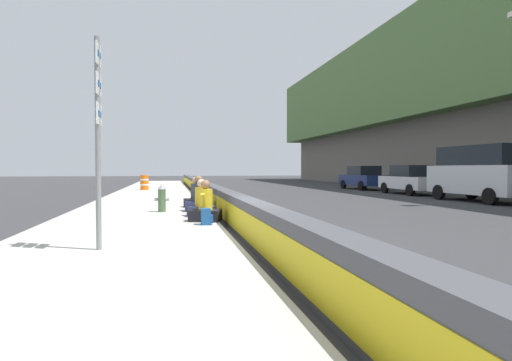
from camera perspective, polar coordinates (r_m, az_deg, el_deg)
The scene contains 14 objects.
ground_plane at distance 9.11m, azimuth -0.58°, elevation -8.00°, with size 160.00×160.00×0.00m, color #353538.
sidewalk_strip at distance 8.99m, azimuth -17.57°, elevation -7.75°, with size 80.00×4.40×0.14m, color #B5B2A8.
jersey_barrier at distance 9.05m, azimuth -0.60°, elevation -5.35°, with size 76.00×0.45×0.85m.
route_sign_post at distance 7.73m, azimuth -20.32°, elevation 6.80°, with size 0.44×0.09×3.60m.
fire_hydrant at distance 13.93m, azimuth -12.46°, elevation -2.26°, with size 0.26×0.46×0.88m.
seated_person_foreground at distance 11.33m, azimuth -6.76°, elevation -3.67°, with size 0.87×0.94×1.08m.
seated_person_middle at distance 12.55m, azimuth -7.30°, elevation -3.18°, with size 0.73×0.83×1.07m.
seated_person_rear at distance 14.03m, azimuth -7.67°, elevation -2.57°, with size 0.74×0.86×1.15m.
seated_person_far at distance 15.52m, azimuth -8.02°, elevation -2.25°, with size 0.77×0.87×1.08m.
backpack at distance 10.60m, azimuth -6.65°, elevation -4.82°, with size 0.32×0.28×0.40m.
construction_barrel at distance 28.40m, azimuth -14.67°, elevation -0.26°, with size 0.54×0.54×0.95m.
parked_car_third at distance 22.01m, azimuth 27.81°, elevation 0.99°, with size 5.17×2.25×2.56m.
parked_car_fourth at distance 26.72m, azimuth 19.93°, elevation 0.11°, with size 4.51×1.97×1.71m.
parked_car_midline at distance 31.96m, azimuth 14.11°, elevation 0.39°, with size 4.56×2.08×1.71m.
Camera 1 is at (-8.82, 1.69, 1.52)m, focal length 29.98 mm.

